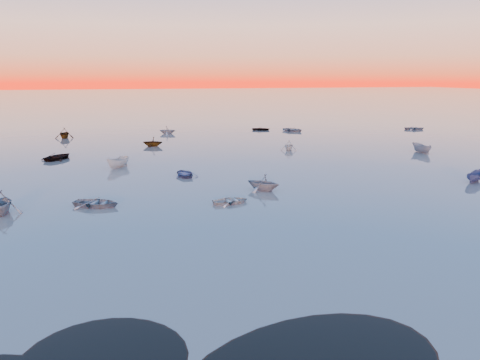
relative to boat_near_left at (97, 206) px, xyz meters
name	(u,v)px	position (x,y,z in m)	size (l,w,h in m)	color
ground	(164,123)	(13.67, 73.81, 0.00)	(600.00, 600.00, 0.00)	#6F635C
mud_lobes	(408,350)	(13.67, -27.19, 0.01)	(140.00, 6.00, 0.07)	black
moored_fleet	(196,153)	(13.67, 26.81, 0.00)	(124.00, 58.00, 1.20)	silver
boat_near_left	(97,206)	(0.00, 0.00, 0.00)	(4.18, 1.74, 1.05)	slate
boat_near_center	(474,182)	(40.38, -0.51, 0.00)	(3.47, 1.47, 1.20)	#3A436F
boat_near_right	(263,190)	(16.44, 1.87, 0.00)	(3.77, 1.70, 1.32)	slate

